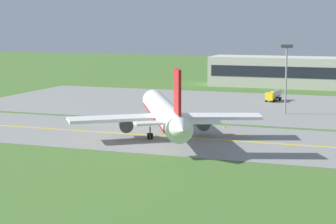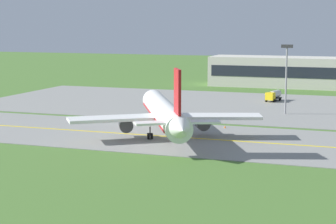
# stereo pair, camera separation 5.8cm
# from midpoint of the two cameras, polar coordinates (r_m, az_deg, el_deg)

# --- Properties ---
(ground_plane) EXTENTS (500.00, 500.00, 0.00)m
(ground_plane) POSITION_cam_midpoint_polar(r_m,az_deg,el_deg) (101.78, 0.75, -2.43)
(ground_plane) COLOR #47702D
(taxiway_strip) EXTENTS (240.00, 28.00, 0.10)m
(taxiway_strip) POSITION_cam_midpoint_polar(r_m,az_deg,el_deg) (101.77, 0.75, -2.40)
(taxiway_strip) COLOR gray
(taxiway_strip) RESTS_ON ground
(apron_pad) EXTENTS (140.00, 52.00, 0.10)m
(apron_pad) POSITION_cam_midpoint_polar(r_m,az_deg,el_deg) (139.75, 10.20, 0.43)
(apron_pad) COLOR gray
(apron_pad) RESTS_ON ground
(taxiway_centreline) EXTENTS (220.00, 0.60, 0.01)m
(taxiway_centreline) POSITION_cam_midpoint_polar(r_m,az_deg,el_deg) (101.76, 0.75, -2.37)
(taxiway_centreline) COLOR yellow
(taxiway_centreline) RESTS_ON taxiway_strip
(airplane_lead) EXTENTS (30.50, 36.77, 12.70)m
(airplane_lead) POSITION_cam_midpoint_polar(r_m,az_deg,el_deg) (101.13, -0.32, -0.12)
(airplane_lead) COLOR white
(airplane_lead) RESTS_ON ground
(service_truck_catering) EXTENTS (3.34, 6.30, 2.65)m
(service_truck_catering) POSITION_cam_midpoint_polar(r_m,az_deg,el_deg) (150.34, 9.96, 1.57)
(service_truck_catering) COLOR yellow
(service_truck_catering) RESTS_ON ground
(terminal_building) EXTENTS (58.80, 13.74, 10.20)m
(terminal_building) POSITION_cam_midpoint_polar(r_m,az_deg,el_deg) (184.77, 13.20, 3.66)
(terminal_building) COLOR beige
(terminal_building) RESTS_ON ground
(apron_light_mast) EXTENTS (2.40, 0.50, 14.70)m
(apron_light_mast) POSITION_cam_midpoint_polar(r_m,az_deg,el_deg) (128.75, 11.14, 3.89)
(apron_light_mast) COLOR gray
(apron_light_mast) RESTS_ON ground
(traffic_cone_mid_edge) EXTENTS (0.44, 0.44, 0.60)m
(traffic_cone_mid_edge) POSITION_cam_midpoint_polar(r_m,az_deg,el_deg) (110.81, 5.42, -1.41)
(traffic_cone_mid_edge) COLOR orange
(traffic_cone_mid_edge) RESTS_ON ground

